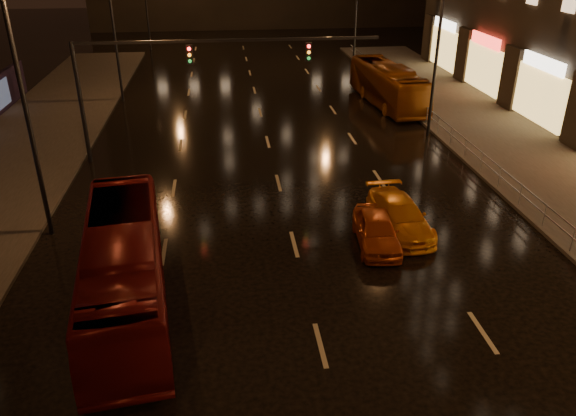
{
  "coord_description": "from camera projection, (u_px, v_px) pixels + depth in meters",
  "views": [
    {
      "loc": [
        -2.49,
        -8.83,
        10.9
      ],
      "look_at": [
        -0.47,
        8.15,
        2.5
      ],
      "focal_mm": 35.0,
      "sensor_mm": 36.0,
      "label": 1
    }
  ],
  "objects": [
    {
      "name": "ground",
      "position": [
        271.0,
        154.0,
        30.76
      ],
      "size": [
        140.0,
        140.0,
        0.0
      ],
      "primitive_type": "plane",
      "color": "black",
      "rests_on": "ground"
    },
    {
      "name": "bus_red",
      "position": [
        124.0,
        266.0,
        17.8
      ],
      "size": [
        3.59,
        10.2,
        2.78
      ],
      "primitive_type": "imported",
      "rotation": [
        0.0,
        0.0,
        0.13
      ],
      "color": "#660E0E",
      "rests_on": "ground"
    },
    {
      "name": "sidewalk_right",
      "position": [
        552.0,
        177.0,
        27.7
      ],
      "size": [
        7.0,
        70.0,
        0.15
      ],
      "primitive_type": "cube",
      "color": "#38332D",
      "rests_on": "ground"
    },
    {
      "name": "taxi_far",
      "position": [
        399.0,
        216.0,
        22.6
      ],
      "size": [
        2.06,
        4.6,
        1.31
      ],
      "primitive_type": "imported",
      "rotation": [
        0.0,
        0.0,
        0.05
      ],
      "color": "orange",
      "rests_on": "ground"
    },
    {
      "name": "taxi_near",
      "position": [
        376.0,
        230.0,
        21.54
      ],
      "size": [
        1.81,
        3.87,
        1.28
      ],
      "primitive_type": "imported",
      "rotation": [
        0.0,
        0.0,
        -0.08
      ],
      "color": "#B94411",
      "rests_on": "ground"
    },
    {
      "name": "railing_right",
      "position": [
        466.0,
        143.0,
        29.67
      ],
      "size": [
        0.05,
        56.0,
        1.0
      ],
      "color": "#99999E",
      "rests_on": "sidewalk_right"
    },
    {
      "name": "traffic_signal",
      "position": [
        169.0,
        70.0,
        28.13
      ],
      "size": [
        15.31,
        0.32,
        6.2
      ],
      "color": "black",
      "rests_on": "ground"
    },
    {
      "name": "bus_curb",
      "position": [
        388.0,
        85.0,
        39.04
      ],
      "size": [
        3.17,
        10.17,
        2.79
      ],
      "primitive_type": "imported",
      "rotation": [
        0.0,
        0.0,
        0.08
      ],
      "color": "#86400D",
      "rests_on": "ground"
    }
  ]
}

